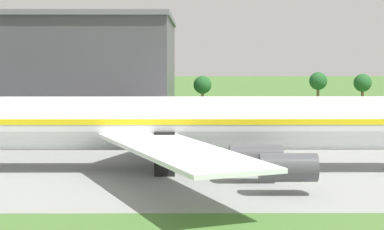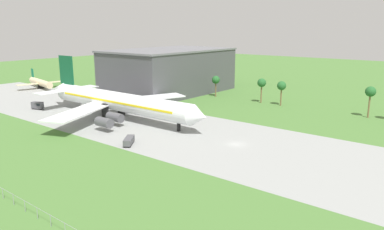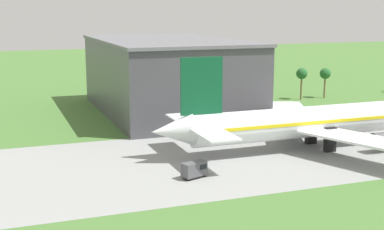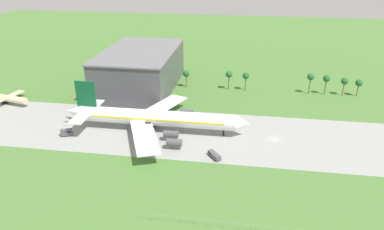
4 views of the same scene
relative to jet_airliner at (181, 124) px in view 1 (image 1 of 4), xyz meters
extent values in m
cylinder|color=white|center=(1.34, 0.00, 0.06)|extent=(64.62, 6.51, 6.51)
cube|color=yellow|center=(1.34, 0.00, 0.55)|extent=(54.93, 6.64, 0.65)
cube|color=white|center=(-0.31, -14.76, -1.08)|extent=(18.90, 30.53, 0.44)
cube|color=white|center=(-0.31, 14.76, -1.08)|extent=(18.90, 30.53, 0.44)
cylinder|color=#4C4C51|center=(8.38, -7.81, -2.94)|extent=(5.86, 2.93, 2.93)
cylinder|color=#4C4C51|center=(11.01, -14.32, -2.94)|extent=(5.86, 2.93, 2.93)
cylinder|color=#4C4C51|center=(8.38, 7.81, -2.94)|extent=(5.86, 2.93, 2.93)
cylinder|color=#4C4C51|center=(11.01, 14.32, -2.94)|extent=(5.86, 2.93, 2.93)
cube|color=black|center=(-1.89, -3.58, -3.19)|extent=(2.40, 1.20, 5.19)
cube|color=black|center=(-1.89, 3.58, -3.19)|extent=(2.40, 1.20, 5.19)
cube|color=#47474C|center=(-20.26, 50.33, 4.17)|extent=(36.00, 60.00, 19.90)
cube|color=slate|center=(-20.26, 50.33, 14.53)|extent=(36.72, 61.20, 0.80)
cylinder|color=brown|center=(3.79, 54.72, -2.22)|extent=(0.56, 0.56, 7.12)
sphere|color=#235B28|center=(3.79, 54.72, 1.94)|extent=(3.60, 3.60, 3.60)
cylinder|color=brown|center=(35.83, 54.72, -2.03)|extent=(0.56, 0.56, 7.51)
sphere|color=#235B28|center=(35.83, 54.72, 2.33)|extent=(3.60, 3.60, 3.60)
cylinder|color=brown|center=(26.93, 54.72, -1.84)|extent=(0.56, 0.56, 7.88)
sphere|color=#235B28|center=(26.93, 54.72, 2.70)|extent=(3.60, 3.60, 3.60)
camera|label=1|loc=(0.82, -83.82, 8.99)|focal=65.00mm
camera|label=2|loc=(100.09, -83.27, 25.20)|focal=35.00mm
camera|label=3|loc=(-65.56, -94.22, 23.42)|focal=50.00mm
camera|label=4|loc=(36.86, -136.08, 63.93)|focal=35.00mm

